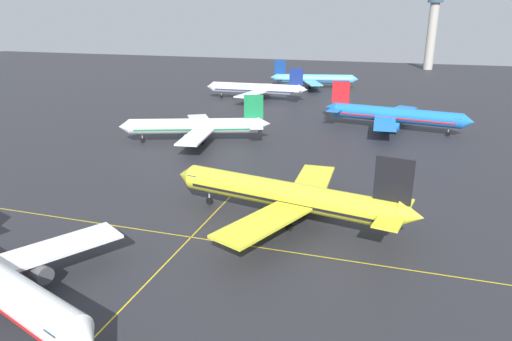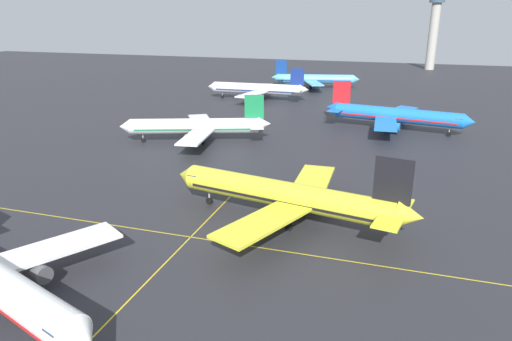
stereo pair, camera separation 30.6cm
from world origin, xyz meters
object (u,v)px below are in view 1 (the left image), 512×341
Objects in this scene: airliner_third_row at (196,126)px; control_tower at (433,26)px; airliner_second_row at (288,195)px; airliner_far_left_stand at (394,115)px; airliner_distant_taxiway at (313,79)px; airliner_far_right_stand at (256,89)px.

control_tower is (62.74, 186.52, 19.86)m from airliner_third_row.
airliner_second_row is 68.95m from airliner_far_left_stand.
airliner_distant_taxiway is (12.15, 96.35, -0.03)m from airliner_third_row.
airliner_far_right_stand is 37.73m from airliner_distant_taxiway.
control_tower is (65.84, 124.68, 19.75)m from airliner_far_right_stand.
airliner_far_right_stand is at bearing 146.36° from airliner_far_left_stand.
control_tower reaches higher than airliner_third_row.
control_tower is at bearing 62.16° from airliner_far_right_stand.
airliner_far_left_stand reaches higher than airliner_far_right_stand.
airliner_distant_taxiway is at bearing 99.00° from airliner_second_row.
airliner_distant_taxiway is at bearing 117.56° from airliner_far_left_stand.
airliner_third_row is at bearing -97.19° from airliner_distant_taxiway.
airliner_third_row is at bearing 130.42° from airliner_second_row.
airliner_far_left_stand reaches higher than airliner_third_row.
airliner_far_left_stand is 160.49m from control_tower.
control_tower is (14.88, 158.59, 19.62)m from airliner_far_left_stand.
airliner_third_row is (-33.67, 39.54, -0.32)m from airliner_second_row.
airliner_far_left_stand is (47.86, 27.93, 0.24)m from airliner_third_row.
airliner_distant_taxiway is (-21.52, 135.89, -0.35)m from airliner_second_row.
airliner_far_left_stand reaches higher than airliner_distant_taxiway.
airliner_distant_taxiway is 0.92× the size of control_tower.
airliner_second_row is 1.05× the size of airliner_far_right_stand.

